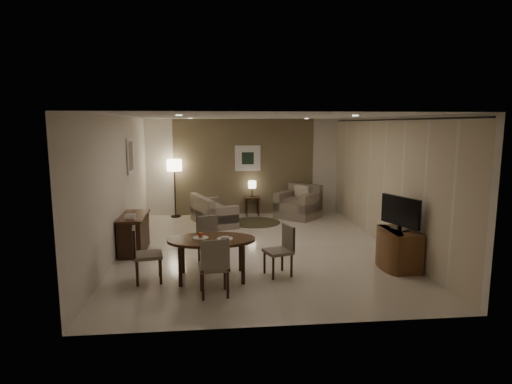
{
  "coord_description": "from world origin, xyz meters",
  "views": [
    {
      "loc": [
        -0.9,
        -8.57,
        2.55
      ],
      "look_at": [
        0.0,
        0.2,
        1.15
      ],
      "focal_mm": 30.0,
      "sensor_mm": 36.0,
      "label": 1
    }
  ],
  "objects": [
    {
      "name": "side_table",
      "position": [
        0.2,
        3.24,
        0.26
      ],
      "size": [
        0.41,
        0.41,
        0.53
      ],
      "primitive_type": null,
      "color": "black",
      "rests_on": "floor"
    },
    {
      "name": "telephone",
      "position": [
        -2.49,
        -0.3,
        0.8
      ],
      "size": [
        0.2,
        0.14,
        0.09
      ],
      "primitive_type": null,
      "color": "white",
      "rests_on": "console_desk"
    },
    {
      "name": "round_rug",
      "position": [
        0.2,
        2.32,
        0.01
      ],
      "size": [
        1.3,
        1.3,
        0.01
      ],
      "primitive_type": "cylinder",
      "color": "#3F3A23",
      "rests_on": "floor"
    },
    {
      "name": "floor_lamp",
      "position": [
        -1.94,
        3.25,
        0.8
      ],
      "size": [
        0.4,
        0.4,
        1.6
      ],
      "primitive_type": null,
      "color": "#FFE5B7",
      "rests_on": "floor"
    },
    {
      "name": "napkin",
      "position": [
        -0.71,
        -1.73,
        0.71
      ],
      "size": [
        0.12,
        0.08,
        0.03
      ],
      "primitive_type": "cube",
      "color": "white",
      "rests_on": "plate_b"
    },
    {
      "name": "curtain_rod",
      "position": [
        2.68,
        0.0,
        2.64
      ],
      "size": [
        0.03,
        6.8,
        0.03
      ],
      "primitive_type": "cylinder",
      "rotation": [
        1.57,
        0.0,
        0.0
      ],
      "color": "black",
      "rests_on": "wall_right"
    },
    {
      "name": "downlight_fr",
      "position": [
        1.4,
        1.8,
        2.69
      ],
      "size": [
        0.1,
        0.1,
        0.01
      ],
      "primitive_type": "cylinder",
      "color": "white",
      "rests_on": "ceiling"
    },
    {
      "name": "plate_b",
      "position": [
        -0.71,
        -1.73,
        0.69
      ],
      "size": [
        0.26,
        0.26,
        0.02
      ],
      "primitive_type": "cylinder",
      "color": "white",
      "rests_on": "dining_table"
    },
    {
      "name": "sofa",
      "position": [
        -0.89,
        2.27,
        0.37
      ],
      "size": [
        1.73,
        1.25,
        0.74
      ],
      "primitive_type": null,
      "rotation": [
        0.0,
        0.0,
        1.91
      ],
      "color": "gray",
      "rests_on": "floor"
    },
    {
      "name": "downlight_nl",
      "position": [
        -1.4,
        -1.8,
        2.69
      ],
      "size": [
        0.1,
        0.1,
        0.01
      ],
      "primitive_type": "cylinder",
      "color": "white",
      "rests_on": "ceiling"
    },
    {
      "name": "art_back_canvas",
      "position": [
        0.1,
        3.44,
        1.6
      ],
      "size": [
        0.34,
        0.01,
        0.34
      ],
      "primitive_type": "cube",
      "color": "black",
      "rests_on": "wall_back"
    },
    {
      "name": "chair_far",
      "position": [
        -0.94,
        -1.02,
        0.44
      ],
      "size": [
        0.55,
        0.55,
        0.88
      ],
      "primitive_type": null,
      "rotation": [
        0.0,
        0.0,
        0.35
      ],
      "color": "gray",
      "rests_on": "floor"
    },
    {
      "name": "plate_a",
      "position": [
        -1.11,
        -1.63,
        0.69
      ],
      "size": [
        0.26,
        0.26,
        0.02
      ],
      "primitive_type": "cylinder",
      "color": "white",
      "rests_on": "dining_table"
    },
    {
      "name": "art_left_frame",
      "position": [
        -2.72,
        1.2,
        1.85
      ],
      "size": [
        0.03,
        0.6,
        0.8
      ],
      "primitive_type": "cube",
      "color": "silver",
      "rests_on": "wall_left"
    },
    {
      "name": "taupe_accent",
      "position": [
        0.0,
        3.48,
        1.35
      ],
      "size": [
        3.96,
        0.03,
        2.7
      ],
      "primitive_type": "cube",
      "color": "#706245",
      "rests_on": "wall_back"
    },
    {
      "name": "dining_table",
      "position": [
        -0.93,
        -1.68,
        0.34
      ],
      "size": [
        1.45,
        0.91,
        0.68
      ],
      "primitive_type": null,
      "color": "#462B16",
      "rests_on": "floor"
    },
    {
      "name": "armchair",
      "position": [
        1.42,
        2.78,
        0.45
      ],
      "size": [
        1.39,
        1.38,
        0.9
      ],
      "primitive_type": null,
      "rotation": [
        0.0,
        0.0,
        -0.74
      ],
      "color": "gray",
      "rests_on": "floor"
    },
    {
      "name": "fruit_apple",
      "position": [
        -1.11,
        -1.63,
        0.74
      ],
      "size": [
        0.09,
        0.09,
        0.09
      ],
      "primitive_type": "sphere",
      "color": "#BE3F15",
      "rests_on": "plate_a"
    },
    {
      "name": "chair_near",
      "position": [
        -0.9,
        -2.39,
        0.45
      ],
      "size": [
        0.48,
        0.48,
        0.91
      ],
      "primitive_type": null,
      "rotation": [
        0.0,
        0.0,
        3.23
      ],
      "color": "gray",
      "rests_on": "floor"
    },
    {
      "name": "table_lamp",
      "position": [
        0.2,
        3.25,
        0.78
      ],
      "size": [
        0.22,
        0.22,
        0.5
      ],
      "primitive_type": null,
      "color": "#FFEAC1",
      "rests_on": "side_table"
    },
    {
      "name": "console_desk",
      "position": [
        -2.49,
        0.0,
        0.38
      ],
      "size": [
        0.48,
        1.2,
        0.75
      ],
      "primitive_type": null,
      "color": "#462B16",
      "rests_on": "floor"
    },
    {
      "name": "room_shell",
      "position": [
        0.0,
        0.4,
        1.35
      ],
      "size": [
        5.5,
        7.0,
        2.7
      ],
      "color": "beige",
      "rests_on": "ground"
    },
    {
      "name": "tv_cabinet",
      "position": [
        2.4,
        -1.5,
        0.35
      ],
      "size": [
        0.48,
        0.9,
        0.7
      ],
      "primitive_type": null,
      "color": "brown",
      "rests_on": "floor"
    },
    {
      "name": "art_back_frame",
      "position": [
        0.1,
        3.46,
        1.6
      ],
      "size": [
        0.72,
        0.03,
        0.72
      ],
      "primitive_type": "cube",
      "color": "silver",
      "rests_on": "wall_back"
    },
    {
      "name": "chair_right",
      "position": [
        0.18,
        -1.65,
        0.43
      ],
      "size": [
        0.52,
        0.52,
        0.86
      ],
      "primitive_type": null,
      "rotation": [
        0.0,
        0.0,
        -1.26
      ],
      "color": "gray",
      "rests_on": "floor"
    },
    {
      "name": "curtain_wall",
      "position": [
        2.68,
        0.0,
        1.32
      ],
      "size": [
        0.08,
        6.7,
        2.58
      ],
      "primitive_type": null,
      "color": "beige",
      "rests_on": "wall_right"
    },
    {
      "name": "chair_left",
      "position": [
        -1.96,
        -1.72,
        0.46
      ],
      "size": [
        0.51,
        0.51,
        0.91
      ],
      "primitive_type": null,
      "rotation": [
        0.0,
        0.0,
        1.73
      ],
      "color": "gray",
      "rests_on": "floor"
    },
    {
      "name": "art_left_canvas",
      "position": [
        -2.71,
        1.2,
        1.85
      ],
      "size": [
        0.01,
        0.46,
        0.64
      ],
      "primitive_type": "cube",
      "color": "gray",
      "rests_on": "wall_left"
    },
    {
      "name": "flat_tv",
      "position": [
        2.38,
        -1.5,
        1.02
      ],
      "size": [
        0.36,
        0.85,
        0.6
      ],
      "primitive_type": null,
      "rotation": [
        0.0,
        0.0,
        0.35
      ],
      "color": "black",
      "rests_on": "tv_cabinet"
    },
    {
      "name": "downlight_fl",
      "position": [
        -1.4,
        1.8,
        2.69
      ],
      "size": [
        0.1,
        0.1,
        0.01
      ],
      "primitive_type": "cylinder",
      "color": "white",
      "rests_on": "ceiling"
    },
    {
      "name": "downlight_nr",
      "position": [
        1.4,
        -1.8,
        2.69
      ],
      "size": [
        0.1,
        0.1,
        0.01
      ],
      "primitive_type": "cylinder",
      "color": "white",
      "rests_on": "ceiling"
    }
  ]
}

